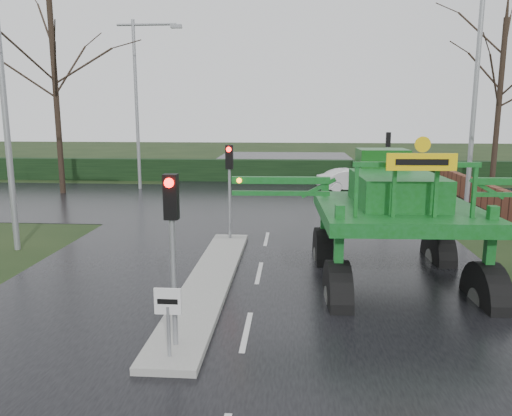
# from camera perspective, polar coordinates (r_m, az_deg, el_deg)

# --- Properties ---
(ground) EXTENTS (140.00, 140.00, 0.00)m
(ground) POSITION_cam_1_polar(r_m,az_deg,el_deg) (11.03, -1.10, -14.00)
(ground) COLOR black
(ground) RESTS_ON ground
(road_main) EXTENTS (14.00, 80.00, 0.02)m
(road_main) POSITION_cam_1_polar(r_m,az_deg,el_deg) (20.52, 1.51, -2.22)
(road_main) COLOR black
(road_main) RESTS_ON ground
(road_cross) EXTENTS (80.00, 12.00, 0.02)m
(road_cross) POSITION_cam_1_polar(r_m,az_deg,el_deg) (26.40, 2.14, 0.71)
(road_cross) COLOR black
(road_cross) RESTS_ON ground
(median_island) EXTENTS (1.20, 10.00, 0.16)m
(median_island) POSITION_cam_1_polar(r_m,az_deg,el_deg) (13.93, -5.32, -8.29)
(median_island) COLOR gray
(median_island) RESTS_ON ground
(hedge_row) EXTENTS (44.00, 0.90, 1.50)m
(hedge_row) POSITION_cam_1_polar(r_m,az_deg,el_deg) (34.20, 2.66, 4.28)
(hedge_row) COLOR black
(hedge_row) RESTS_ON ground
(brick_wall) EXTENTS (0.40, 20.00, 1.20)m
(brick_wall) POSITION_cam_1_polar(r_m,az_deg,el_deg) (27.96, 24.20, 1.56)
(brick_wall) COLOR #592D1E
(brick_wall) RESTS_ON ground
(keep_left_sign) EXTENTS (0.50, 0.07, 1.35)m
(keep_left_sign) POSITION_cam_1_polar(r_m,az_deg,el_deg) (9.46, -10.02, -11.54)
(keep_left_sign) COLOR gray
(keep_left_sign) RESTS_ON ground
(traffic_signal_near) EXTENTS (0.26, 0.33, 3.52)m
(traffic_signal_near) POSITION_cam_1_polar(r_m,az_deg,el_deg) (9.46, -9.59, -1.80)
(traffic_signal_near) COLOR gray
(traffic_signal_near) RESTS_ON ground
(traffic_signal_mid) EXTENTS (0.26, 0.33, 3.52)m
(traffic_signal_mid) POSITION_cam_1_polar(r_m,az_deg,el_deg) (17.72, -3.06, 4.18)
(traffic_signal_mid) COLOR gray
(traffic_signal_mid) RESTS_ON ground
(traffic_signal_far) EXTENTS (0.26, 0.33, 3.52)m
(traffic_signal_far) POSITION_cam_1_polar(r_m,az_deg,el_deg) (30.56, 14.83, 6.62)
(traffic_signal_far) COLOR gray
(traffic_signal_far) RESTS_ON ground
(street_light_left_near) EXTENTS (3.85, 0.30, 10.00)m
(street_light_left_near) POSITION_cam_1_polar(r_m,az_deg,el_deg) (18.45, -26.28, 13.95)
(street_light_left_near) COLOR gray
(street_light_left_near) RESTS_ON ground
(street_light_right) EXTENTS (3.85, 0.30, 10.00)m
(street_light_right) POSITION_cam_1_polar(r_m,az_deg,el_deg) (23.17, 23.14, 13.33)
(street_light_right) COLOR gray
(street_light_right) RESTS_ON ground
(street_light_left_far) EXTENTS (3.85, 0.30, 10.00)m
(street_light_left_far) POSITION_cam_1_polar(r_m,az_deg,el_deg) (31.36, -13.02, 13.02)
(street_light_left_far) COLOR gray
(street_light_left_far) RESTS_ON ground
(tree_left_far) EXTENTS (7.70, 7.70, 13.26)m
(tree_left_far) POSITION_cam_1_polar(r_m,az_deg,el_deg) (31.14, -22.09, 14.68)
(tree_left_far) COLOR black
(tree_left_far) RESTS_ON ground
(tree_right_far) EXTENTS (7.00, 7.00, 12.05)m
(tree_right_far) POSITION_cam_1_polar(r_m,az_deg,el_deg) (33.28, 26.20, 12.94)
(tree_right_far) COLOR black
(tree_right_far) RESTS_ON ground
(crop_sprayer) EXTENTS (9.15, 5.85, 5.12)m
(crop_sprayer) POSITION_cam_1_polar(r_m,az_deg,el_deg) (12.48, 9.44, 0.45)
(crop_sprayer) COLOR black
(crop_sprayer) RESTS_ON ground
(white_sedan) EXTENTS (4.27, 2.55, 1.33)m
(white_sedan) POSITION_cam_1_polar(r_m,az_deg,el_deg) (30.60, 10.83, 1.91)
(white_sedan) COLOR silver
(white_sedan) RESTS_ON ground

